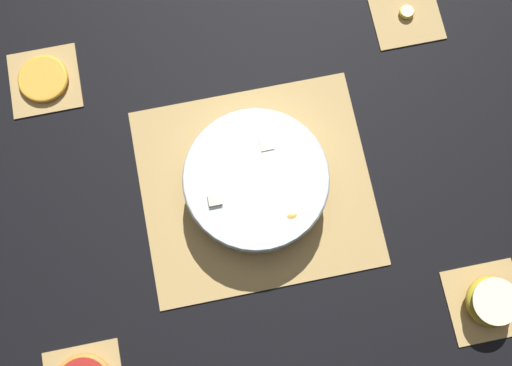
{
  "coord_description": "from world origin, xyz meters",
  "views": [
    {
      "loc": [
        -0.04,
        -0.22,
        1.05
      ],
      "look_at": [
        0.0,
        0.0,
        0.03
      ],
      "focal_mm": 42.0,
      "sensor_mm": 36.0,
      "label": 1
    }
  ],
  "objects_px": {
    "apple_half": "(491,302)",
    "banana_coin_single": "(407,12)",
    "fruit_salad_bowl": "(256,181)",
    "orange_slice_whole": "(43,79)"
  },
  "relations": [
    {
      "from": "apple_half",
      "to": "banana_coin_single",
      "type": "relative_size",
      "value": 2.91
    },
    {
      "from": "fruit_salad_bowl",
      "to": "banana_coin_single",
      "type": "bearing_deg",
      "value": 38.44
    },
    {
      "from": "banana_coin_single",
      "to": "orange_slice_whole",
      "type": "bearing_deg",
      "value": -180.0
    },
    {
      "from": "fruit_salad_bowl",
      "to": "orange_slice_whole",
      "type": "distance_m",
      "value": 0.45
    },
    {
      "from": "orange_slice_whole",
      "to": "banana_coin_single",
      "type": "height_order",
      "value": "orange_slice_whole"
    },
    {
      "from": "fruit_salad_bowl",
      "to": "banana_coin_single",
      "type": "distance_m",
      "value": 0.45
    },
    {
      "from": "fruit_salad_bowl",
      "to": "banana_coin_single",
      "type": "relative_size",
      "value": 8.53
    },
    {
      "from": "fruit_salad_bowl",
      "to": "apple_half",
      "type": "relative_size",
      "value": 2.93
    },
    {
      "from": "orange_slice_whole",
      "to": "fruit_salad_bowl",
      "type": "bearing_deg",
      "value": -38.41
    },
    {
      "from": "apple_half",
      "to": "orange_slice_whole",
      "type": "xyz_separation_m",
      "value": [
        -0.7,
        0.55,
        -0.02
      ]
    }
  ]
}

